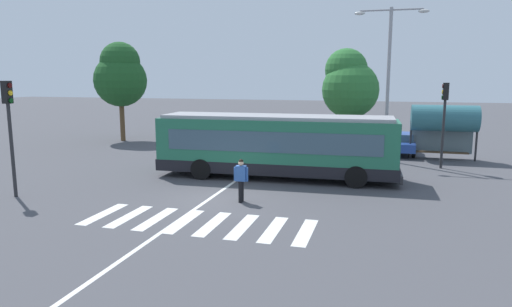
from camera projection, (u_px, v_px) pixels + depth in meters
ground_plane at (219, 199)px, 18.51m from camera, size 160.00×160.00×0.00m
city_transit_bus at (276, 146)px, 22.15m from camera, size 11.67×2.94×3.06m
pedestrian_crossing_street at (241, 178)px, 17.94m from camera, size 0.58×0.35×1.72m
parked_car_charcoal at (240, 137)px, 31.80m from camera, size 2.21×4.64×1.35m
parked_car_red at (276, 139)px, 30.91m from camera, size 2.12×4.61×1.35m
parked_car_black at (315, 140)px, 30.13m from camera, size 1.95×4.54×1.35m
parked_car_champagne at (360, 142)px, 29.40m from camera, size 2.25×4.66×1.35m
parked_car_blue at (400, 142)px, 29.35m from camera, size 1.98×4.55×1.35m
traffic_light_near_corner at (9, 120)px, 18.39m from camera, size 0.33×0.32×4.72m
traffic_light_far_corner at (444, 111)px, 24.29m from camera, size 0.33×0.32×4.57m
bus_stop_shelter at (444, 119)px, 26.94m from camera, size 3.76×1.54×3.25m
twin_arm_street_lamp at (389, 68)px, 26.16m from camera, size 4.05×0.32×8.73m
background_tree_left at (120, 75)px, 34.70m from camera, size 3.96×3.96×7.49m
background_tree_right at (349, 84)px, 36.29m from camera, size 4.48×4.48×7.13m
crosswalk_painted_stripes at (198, 222)px, 15.52m from camera, size 7.79×2.66×0.01m
lane_center_line at (226, 187)px, 20.51m from camera, size 0.16×24.00×0.01m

